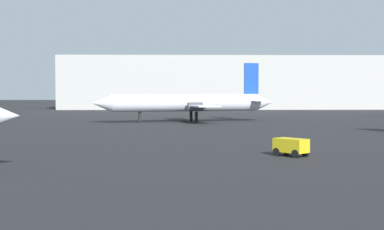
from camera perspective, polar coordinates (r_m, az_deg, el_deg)
name	(u,v)px	position (r m, az deg, el deg)	size (l,w,h in m)	color
airplane_far_left	(188,103)	(83.04, -0.42, 1.32)	(28.72, 17.08, 9.29)	silver
baggage_cart	(291,146)	(39.78, 10.48, -3.25)	(2.57, 2.66, 1.30)	gold
terminal_building	(239,83)	(151.91, 4.99, 3.39)	(97.35, 24.03, 14.23)	#B7B7B2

